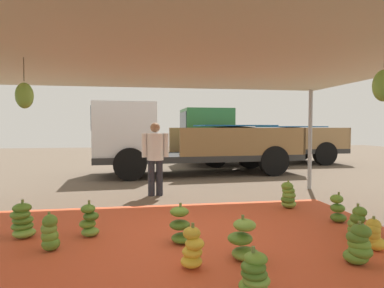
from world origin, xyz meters
The scene contains 18 objects.
ground_plane centered at (0.00, 3.00, 0.00)m, with size 40.00×40.00×0.00m, color brown.
tarp_orange centered at (0.00, 0.00, 0.01)m, with size 6.54×4.15×0.01m, color #D1512D.
tent_canopy centered at (-0.01, -0.10, 2.55)m, with size 8.00×7.00×2.64m.
banana_bunch_0 centered at (-2.28, 0.38, 0.24)m, with size 0.43×0.43×0.55m.
banana_bunch_1 centered at (-1.33, 0.28, 0.23)m, with size 0.36×0.35×0.53m.
banana_bunch_2 centered at (-1.75, -0.23, 0.23)m, with size 0.29×0.28×0.51m.
banana_bunch_3 centered at (2.31, 1.40, 0.25)m, with size 0.39×0.37×0.56m.
banana_bunch_4 centered at (2.39, -0.89, 0.20)m, with size 0.33×0.33×0.44m.
banana_bunch_6 centered at (0.63, -0.91, 0.23)m, with size 0.49×0.49×0.54m.
banana_bunch_7 centered at (-0.04, -0.21, 0.24)m, with size 0.43×0.43×0.55m.
banana_bunch_8 centered at (2.70, 0.37, 0.22)m, with size 0.36×0.37×0.51m.
banana_bunch_9 centered at (-0.02, -1.05, 0.23)m, with size 0.32×0.33×0.52m.
banana_bunch_10 centered at (1.91, -1.26, 0.23)m, with size 0.36×0.36×0.51m.
banana_bunch_11 centered at (0.47, -1.72, 0.19)m, with size 0.39×0.39×0.45m.
banana_bunch_12 centered at (2.54, -0.35, 0.22)m, with size 0.30×0.32×0.48m.
cargo_truck_main centered at (1.09, 6.56, 1.18)m, with size 7.03×2.61×2.40m.
cargo_truck_far centered at (4.45, 9.33, 1.18)m, with size 7.08×2.46×2.40m.
worker_0 centered at (-0.22, 3.10, 1.00)m, with size 0.63×0.38×1.72m.
Camera 1 is at (-0.62, -4.70, 1.60)m, focal length 31.08 mm.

